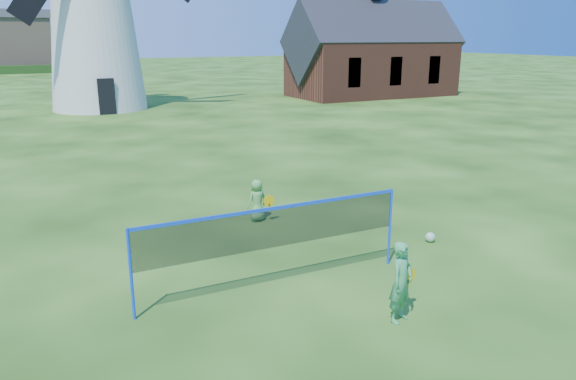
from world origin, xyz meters
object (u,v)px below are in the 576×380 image
at_px(windmill, 92,9).
at_px(player_girl, 401,282).
at_px(player_boy, 257,200).
at_px(badminton_net, 275,229).
at_px(chapel, 372,56).
at_px(play_ball, 430,237).

xyz_separation_m(windmill, player_girl, (0.44, -29.49, -5.30)).
relative_size(windmill, player_boy, 16.31).
relative_size(windmill, badminton_net, 3.36).
bearing_deg(chapel, play_ball, -122.32).
distance_m(badminton_net, play_ball, 4.22).
distance_m(badminton_net, player_boy, 3.85).
xyz_separation_m(chapel, play_ball, (-16.55, -26.16, -2.88)).
xyz_separation_m(windmill, play_ball, (3.19, -27.02, -5.85)).
relative_size(chapel, badminton_net, 2.49).
distance_m(windmill, badminton_net, 28.00).
xyz_separation_m(chapel, player_girl, (-19.30, -28.64, -2.33)).
bearing_deg(player_boy, windmill, -99.24).
relative_size(windmill, play_ball, 77.15).
xyz_separation_m(badminton_net, play_ball, (4.05, 0.56, -1.03)).
height_order(windmill, play_ball, windmill).
bearing_deg(play_ball, windmill, 96.72).
xyz_separation_m(chapel, player_boy, (-19.40, -23.12, -2.47)).
distance_m(chapel, badminton_net, 33.79).
xyz_separation_m(windmill, badminton_net, (-0.87, -27.57, -4.82)).
distance_m(player_girl, player_boy, 5.53).
height_order(badminton_net, player_boy, badminton_net).
bearing_deg(player_girl, chapel, 32.31).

